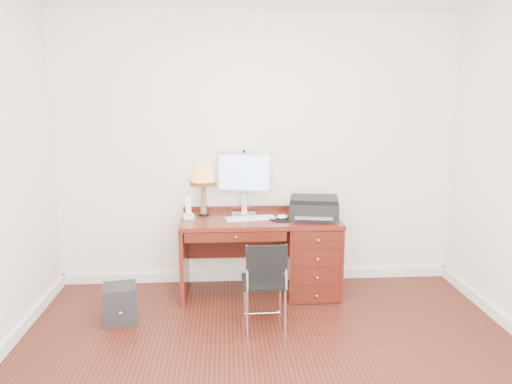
{
  "coord_description": "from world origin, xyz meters",
  "views": [
    {
      "loc": [
        -0.32,
        -3.2,
        1.92
      ],
      "look_at": [
        -0.05,
        1.2,
        1.05
      ],
      "focal_mm": 35.0,
      "sensor_mm": 36.0,
      "label": 1
    }
  ],
  "objects": [
    {
      "name": "phone",
      "position": [
        -0.68,
        1.44,
        0.81
      ],
      "size": [
        0.12,
        0.12,
        0.21
      ],
      "rotation": [
        0.0,
        0.0,
        0.29
      ],
      "color": "white",
      "rests_on": "desk"
    },
    {
      "name": "desk",
      "position": [
        0.32,
        1.4,
        0.41
      ],
      "size": [
        1.5,
        0.67,
        0.75
      ],
      "color": "#5F1D14",
      "rests_on": "ground"
    },
    {
      "name": "leg_lamp",
      "position": [
        -0.54,
        1.55,
        1.12
      ],
      "size": [
        0.25,
        0.25,
        0.51
      ],
      "color": "black",
      "rests_on": "desk"
    },
    {
      "name": "monitor",
      "position": [
        -0.15,
        1.57,
        1.13
      ],
      "size": [
        0.52,
        0.22,
        0.61
      ],
      "rotation": [
        0.0,
        0.0,
        -0.23
      ],
      "color": "silver",
      "rests_on": "desk"
    },
    {
      "name": "ground",
      "position": [
        0.0,
        0.0,
        0.0
      ],
      "size": [
        4.0,
        4.0,
        0.0
      ],
      "primitive_type": "plane",
      "color": "#37130C",
      "rests_on": "ground"
    },
    {
      "name": "room_shell",
      "position": [
        0.0,
        0.63,
        0.05
      ],
      "size": [
        4.0,
        4.0,
        4.0
      ],
      "color": "white",
      "rests_on": "ground"
    },
    {
      "name": "printer",
      "position": [
        0.51,
        1.37,
        0.85
      ],
      "size": [
        0.51,
        0.43,
        0.2
      ],
      "rotation": [
        0.0,
        0.0,
        -0.17
      ],
      "color": "black",
      "rests_on": "desk"
    },
    {
      "name": "pen_cup",
      "position": [
        0.38,
        1.61,
        0.79
      ],
      "size": [
        0.07,
        0.07,
        0.09
      ],
      "primitive_type": "cylinder",
      "color": "black",
      "rests_on": "desk"
    },
    {
      "name": "mouse_pad",
      "position": [
        0.2,
        1.33,
        0.76
      ],
      "size": [
        0.24,
        0.24,
        0.05
      ],
      "color": "black",
      "rests_on": "desk"
    },
    {
      "name": "chair",
      "position": [
        -0.02,
        0.6,
        0.46
      ],
      "size": [
        0.37,
        0.37,
        0.76
      ],
      "rotation": [
        0.0,
        0.0,
        0.03
      ],
      "color": "black",
      "rests_on": "ground"
    },
    {
      "name": "keyboard",
      "position": [
        -0.1,
        1.37,
        0.76
      ],
      "size": [
        0.48,
        0.2,
        0.02
      ],
      "primitive_type": "cube",
      "rotation": [
        0.0,
        0.0,
        0.16
      ],
      "color": "white",
      "rests_on": "desk"
    },
    {
      "name": "equipment_box",
      "position": [
        -1.23,
        0.85,
        0.16
      ],
      "size": [
        0.32,
        0.32,
        0.32
      ],
      "primitive_type": "cube",
      "rotation": [
        0.0,
        0.0,
        0.2
      ],
      "color": "black",
      "rests_on": "ground"
    }
  ]
}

